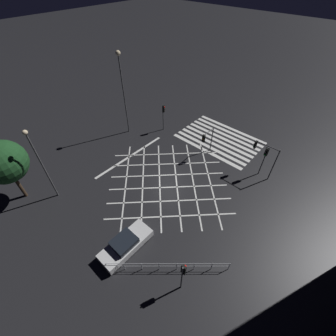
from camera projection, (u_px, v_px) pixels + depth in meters
name	position (u px, v px, depth m)	size (l,w,h in m)	color
ground_plane	(168.00, 181.00, 23.97)	(200.00, 200.00, 0.00)	black
road_markings	(201.00, 152.00, 27.50)	(15.11, 21.01, 0.01)	silver
traffic_light_median_south	(207.00, 138.00, 25.41)	(0.36, 2.14, 3.37)	#424244
traffic_light_sw_cross	(265.00, 156.00, 22.89)	(0.36, 0.39, 3.68)	#424244
traffic_light_se_main	(164.00, 113.00, 29.12)	(0.39, 0.36, 3.68)	#424244
traffic_light_nw_cross	(183.00, 273.00, 14.73)	(0.36, 0.39, 3.39)	#424244
traffic_light_sw_main	(264.00, 152.00, 22.77)	(2.65, 0.36, 4.04)	#424244
street_lamp_east	(122.00, 78.00, 25.64)	(0.55, 0.55, 10.22)	#424244
street_lamp_west	(38.00, 158.00, 19.11)	(0.42, 0.42, 7.80)	#424244
street_tree_near	(4.00, 162.00, 19.40)	(3.92, 3.92, 6.50)	#38281C
waiting_car	(126.00, 244.00, 18.09)	(1.79, 4.55, 1.37)	silver
pedestrian_railing	(168.00, 266.00, 16.82)	(6.91, 6.23, 1.05)	#9EA0A5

